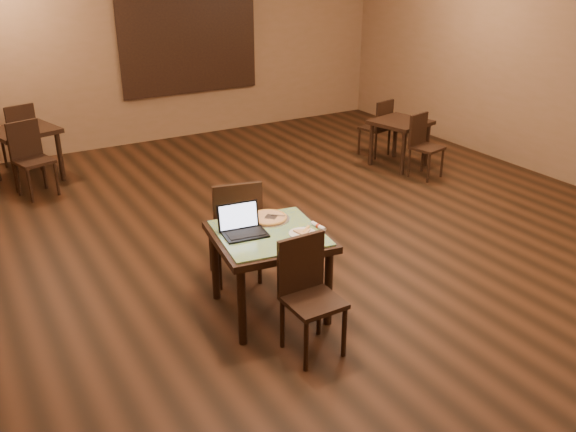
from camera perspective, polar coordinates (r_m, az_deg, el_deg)
ground at (r=6.37m, az=4.24°, el=-3.81°), size 10.00×10.00×0.00m
wall_back at (r=10.26m, az=-11.97°, el=15.19°), size 8.00×0.02×3.00m
mural at (r=10.39m, az=-9.22°, el=15.76°), size 2.34×0.05×1.64m
tiled_table at (r=5.15m, az=-1.76°, el=-2.56°), size 1.04×1.04×0.76m
chair_main_near at (r=4.74m, az=1.85°, el=-6.81°), size 0.41×0.41×0.94m
chair_main_far at (r=5.67m, az=-4.90°, el=-0.90°), size 0.54×0.54×1.04m
laptop at (r=5.08m, az=-4.34°, el=-0.92°), size 0.38×0.32×0.24m
plate at (r=5.06m, az=1.39°, el=-1.67°), size 0.23×0.23×0.01m
pizza_slice at (r=5.05m, az=1.39°, el=-1.51°), size 0.25×0.25×0.02m
pizza_pan at (r=5.35m, az=-1.88°, el=-0.26°), size 0.38×0.38×0.01m
pizza_whole at (r=5.34m, az=-1.89°, el=-0.12°), size 0.34×0.34×0.02m
spatula at (r=5.33m, az=-1.60°, el=-0.07°), size 0.24×0.24×0.01m
napkin_roll at (r=5.17m, az=2.85°, el=-0.95°), size 0.05×0.17×0.04m
other_table_a at (r=9.04m, az=10.46°, el=8.08°), size 0.86×0.86×0.67m
other_table_a_chair_near at (r=8.68m, az=12.50°, el=6.79°), size 0.45×0.45×0.87m
other_table_a_chair_far at (r=9.44m, az=8.51°, el=8.45°), size 0.45×0.45×0.87m
other_table_b at (r=8.98m, az=-23.47°, el=6.74°), size 0.97×0.97×0.74m
other_table_b_chair_near at (r=8.47m, az=-22.98°, el=5.34°), size 0.51×0.51×0.95m
other_table_b_chair_far at (r=9.54m, az=-23.77°, el=7.14°), size 0.51×0.51×0.95m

